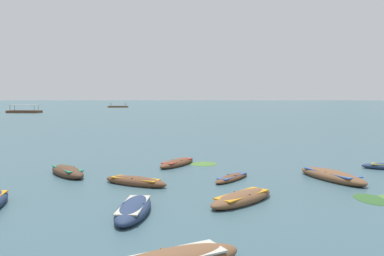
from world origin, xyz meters
The scene contains 15 objects.
ground_plane centered at (0.00, 1500.00, 0.00)m, with size 6000.00×6000.00×0.00m, color #385660.
mountain_1 centered at (-598.62, 2206.97, 292.01)m, with size 1963.54×1963.54×584.02m, color slate.
mountain_2 centered at (71.02, 2110.51, 121.26)m, with size 717.19×717.19×242.52m, color slate.
mountain_3 centered at (812.49, 2193.23, 91.00)m, with size 438.19×438.19×182.01m, color #4C5B56.
rowboat_1 centered at (1.62, 10.99, 0.17)m, with size 3.37×3.53×0.55m.
rowboat_2 centered at (6.78, 15.48, 0.20)m, with size 2.99×4.66×0.64m.
rowboat_3 centered at (-3.18, 14.19, 0.16)m, with size 3.54×2.42×0.52m.
rowboat_4 centered at (-2.51, 9.27, 0.19)m, with size 1.30×3.69×0.60m.
rowboat_5 centered at (-1.41, 19.78, 0.15)m, with size 2.65×3.68×0.49m.
rowboat_10 centered at (-7.25, 16.52, 0.20)m, with size 3.13×3.53×0.65m.
rowboat_11 centered at (1.62, 15.40, 0.11)m, with size 2.35×2.98×0.34m.
ferry_1 centered at (-50.94, 111.75, 0.45)m, with size 9.64×4.00×2.54m.
ferry_2 centered at (-37.31, 184.71, 0.45)m, with size 9.38×3.54×2.54m.
weed_patch_2 centered at (7.06, 11.48, 0.00)m, with size 1.31×2.03×0.14m, color #2D5628.
weed_patch_4 centered at (0.27, 20.32, 0.00)m, with size 1.71×1.89×0.14m, color #477033.
Camera 1 is at (-0.28, -4.67, 4.18)m, focal length 36.90 mm.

